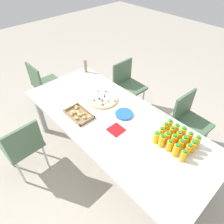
{
  "coord_description": "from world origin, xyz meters",
  "views": [
    {
      "loc": [
        -1.17,
        1.11,
        2.26
      ],
      "look_at": [
        0.09,
        -0.05,
        0.74
      ],
      "focal_mm": 32.3,
      "sensor_mm": 36.0,
      "label": 1
    }
  ],
  "objects_px": {
    "juice_bottle_18": "(162,141)",
    "chair_end": "(44,83)",
    "juice_bottle_7": "(178,137)",
    "cardboard_tube": "(85,66)",
    "juice_bottle_12": "(174,141)",
    "juice_bottle_14": "(161,133)",
    "party_table": "(114,123)",
    "juice_bottle_16": "(176,150)",
    "snack_tray": "(79,114)",
    "juice_bottle_19": "(156,137)",
    "chair_near_right": "(127,83)",
    "juice_bottle_15": "(183,156)",
    "juice_bottle_3": "(176,129)",
    "juice_bottle_4": "(169,125)",
    "juice_bottle_2": "(183,133)",
    "juice_bottle_0": "(197,142)",
    "juice_bottle_1": "(189,138)",
    "juice_bottle_10": "(188,150)",
    "napkin_stack": "(116,130)",
    "chair_far_right": "(23,144)",
    "fruit_pizza": "(103,99)",
    "juice_bottle_8": "(172,133)",
    "juice_bottle_5": "(193,146)",
    "juice_bottle_11": "(181,145)",
    "juice_bottle_13": "(167,137)",
    "juice_bottle_17": "(169,145)",
    "juice_bottle_9": "(165,129)",
    "plate_stack": "(124,114)",
    "juice_bottle_6": "(184,142)",
    "chair_near_left": "(189,119)"
  },
  "relations": [
    {
      "from": "juice_bottle_18",
      "to": "chair_end",
      "type": "bearing_deg",
      "value": 4.33
    },
    {
      "from": "juice_bottle_7",
      "to": "cardboard_tube",
      "type": "distance_m",
      "value": 1.69
    },
    {
      "from": "juice_bottle_12",
      "to": "juice_bottle_14",
      "type": "relative_size",
      "value": 1.12
    },
    {
      "from": "party_table",
      "to": "juice_bottle_16",
      "type": "xyz_separation_m",
      "value": [
        -0.73,
        -0.08,
        0.13
      ]
    },
    {
      "from": "snack_tray",
      "to": "juice_bottle_19",
      "type": "bearing_deg",
      "value": -158.61
    },
    {
      "from": "chair_near_right",
      "to": "juice_bottle_15",
      "type": "height_order",
      "value": "juice_bottle_15"
    },
    {
      "from": "juice_bottle_3",
      "to": "juice_bottle_4",
      "type": "height_order",
      "value": "juice_bottle_4"
    },
    {
      "from": "juice_bottle_2",
      "to": "juice_bottle_15",
      "type": "bearing_deg",
      "value": 123.44
    },
    {
      "from": "juice_bottle_0",
      "to": "juice_bottle_18",
      "type": "bearing_deg",
      "value": 44.79
    },
    {
      "from": "juice_bottle_1",
      "to": "juice_bottle_10",
      "type": "distance_m",
      "value": 0.16
    },
    {
      "from": "napkin_stack",
      "to": "cardboard_tube",
      "type": "bearing_deg",
      "value": -22.93
    },
    {
      "from": "chair_far_right",
      "to": "juice_bottle_14",
      "type": "relative_size",
      "value": 6.25
    },
    {
      "from": "juice_bottle_10",
      "to": "fruit_pizza",
      "type": "distance_m",
      "value": 1.15
    },
    {
      "from": "juice_bottle_8",
      "to": "juice_bottle_5",
      "type": "bearing_deg",
      "value": -179.3
    },
    {
      "from": "party_table",
      "to": "juice_bottle_1",
      "type": "height_order",
      "value": "juice_bottle_1"
    },
    {
      "from": "juice_bottle_7",
      "to": "juice_bottle_11",
      "type": "relative_size",
      "value": 0.99
    },
    {
      "from": "juice_bottle_13",
      "to": "fruit_pizza",
      "type": "height_order",
      "value": "juice_bottle_13"
    },
    {
      "from": "juice_bottle_7",
      "to": "juice_bottle_0",
      "type": "bearing_deg",
      "value": -155.21
    },
    {
      "from": "juice_bottle_12",
      "to": "juice_bottle_17",
      "type": "height_order",
      "value": "juice_bottle_12"
    },
    {
      "from": "juice_bottle_0",
      "to": "juice_bottle_7",
      "type": "relative_size",
      "value": 1.03
    },
    {
      "from": "juice_bottle_8",
      "to": "juice_bottle_17",
      "type": "height_order",
      "value": "juice_bottle_8"
    },
    {
      "from": "juice_bottle_17",
      "to": "juice_bottle_7",
      "type": "bearing_deg",
      "value": -89.71
    },
    {
      "from": "juice_bottle_9",
      "to": "juice_bottle_13",
      "type": "xyz_separation_m",
      "value": [
        -0.08,
        0.08,
        -0.0
      ]
    },
    {
      "from": "juice_bottle_12",
      "to": "fruit_pizza",
      "type": "bearing_deg",
      "value": 1.67
    },
    {
      "from": "plate_stack",
      "to": "napkin_stack",
      "type": "relative_size",
      "value": 1.34
    },
    {
      "from": "juice_bottle_5",
      "to": "juice_bottle_14",
      "type": "xyz_separation_m",
      "value": [
        0.3,
        0.07,
        -0.0
      ]
    },
    {
      "from": "juice_bottle_2",
      "to": "juice_bottle_15",
      "type": "height_order",
      "value": "juice_bottle_2"
    },
    {
      "from": "juice_bottle_14",
      "to": "juice_bottle_4",
      "type": "bearing_deg",
      "value": -87.41
    },
    {
      "from": "juice_bottle_0",
      "to": "juice_bottle_13",
      "type": "xyz_separation_m",
      "value": [
        0.23,
        0.16,
        -0.0
      ]
    },
    {
      "from": "juice_bottle_16",
      "to": "juice_bottle_15",
      "type": "bearing_deg",
      "value": 178.56
    },
    {
      "from": "chair_end",
      "to": "juice_bottle_1",
      "type": "height_order",
      "value": "juice_bottle_1"
    },
    {
      "from": "juice_bottle_13",
      "to": "juice_bottle_19",
      "type": "bearing_deg",
      "value": 46.71
    },
    {
      "from": "juice_bottle_6",
      "to": "cardboard_tube",
      "type": "bearing_deg",
      "value": -5.34
    },
    {
      "from": "juice_bottle_0",
      "to": "juice_bottle_16",
      "type": "xyz_separation_m",
      "value": [
        0.08,
        0.23,
        0.0
      ]
    },
    {
      "from": "juice_bottle_7",
      "to": "juice_bottle_8",
      "type": "height_order",
      "value": "juice_bottle_8"
    },
    {
      "from": "chair_end",
      "to": "juice_bottle_10",
      "type": "relative_size",
      "value": 5.78
    },
    {
      "from": "juice_bottle_10",
      "to": "juice_bottle_11",
      "type": "relative_size",
      "value": 1.02
    },
    {
      "from": "juice_bottle_15",
      "to": "cardboard_tube",
      "type": "relative_size",
      "value": 0.71
    },
    {
      "from": "chair_near_left",
      "to": "juice_bottle_2",
      "type": "bearing_deg",
      "value": 21.42
    },
    {
      "from": "chair_near_left",
      "to": "juice_bottle_2",
      "type": "distance_m",
      "value": 0.64
    },
    {
      "from": "juice_bottle_4",
      "to": "juice_bottle_18",
      "type": "xyz_separation_m",
      "value": [
        -0.07,
        0.23,
        0.0
      ]
    },
    {
      "from": "juice_bottle_3",
      "to": "juice_bottle_16",
      "type": "height_order",
      "value": "juice_bottle_16"
    },
    {
      "from": "juice_bottle_0",
      "to": "cardboard_tube",
      "type": "relative_size",
      "value": 0.74
    },
    {
      "from": "juice_bottle_18",
      "to": "snack_tray",
      "type": "height_order",
      "value": "juice_bottle_18"
    },
    {
      "from": "juice_bottle_15",
      "to": "juice_bottle_1",
      "type": "bearing_deg",
      "value": -71.66
    },
    {
      "from": "chair_near_right",
      "to": "juice_bottle_5",
      "type": "distance_m",
      "value": 1.6
    },
    {
      "from": "juice_bottle_1",
      "to": "fruit_pizza",
      "type": "height_order",
      "value": "juice_bottle_1"
    },
    {
      "from": "chair_near_left",
      "to": "juice_bottle_17",
      "type": "xyz_separation_m",
      "value": [
        -0.18,
        0.77,
        0.29
      ]
    },
    {
      "from": "juice_bottle_16",
      "to": "juice_bottle_18",
      "type": "xyz_separation_m",
      "value": [
        0.16,
        0.0,
        -0.0
      ]
    },
    {
      "from": "cardboard_tube",
      "to": "napkin_stack",
      "type": "bearing_deg",
      "value": 157.07
    }
  ]
}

